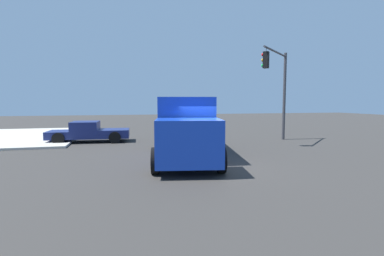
% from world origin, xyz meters
% --- Properties ---
extents(ground_plane, '(100.00, 100.00, 0.00)m').
position_xyz_m(ground_plane, '(0.00, 0.00, 0.00)').
color(ground_plane, '#33302D').
extents(delivery_truck, '(8.64, 4.14, 2.89)m').
position_xyz_m(delivery_truck, '(2.75, 0.47, 1.51)').
color(delivery_truck, '#1438AD').
rests_on(delivery_truck, ground).
extents(traffic_light_primary, '(3.15, 3.39, 6.09)m').
position_xyz_m(traffic_light_primary, '(6.21, -6.70, 4.02)').
color(traffic_light_primary, '#38383D').
rests_on(traffic_light_primary, ground).
extents(pickup_navy, '(2.49, 5.30, 1.38)m').
position_xyz_m(pickup_navy, '(9.21, 5.63, 0.73)').
color(pickup_navy, navy).
rests_on(pickup_navy, ground).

